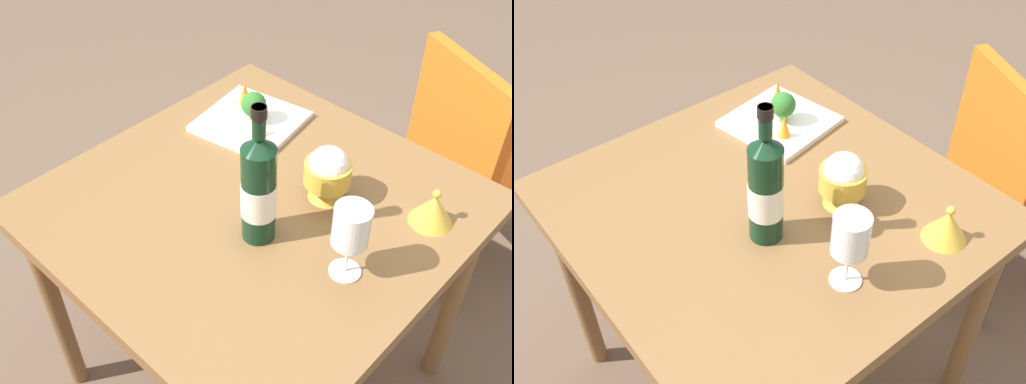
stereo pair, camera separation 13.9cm
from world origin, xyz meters
The scene contains 11 objects.
ground_plane centered at (0.00, 0.00, 0.00)m, with size 8.00×8.00×0.00m, color brown.
dining_table centered at (0.00, 0.00, 0.65)m, with size 0.90×0.90×0.73m.
chair_near_window centered at (-0.18, -0.80, 0.53)m, with size 0.53×0.53×0.85m.
wine_bottle centered at (-0.08, 0.07, 0.87)m, with size 0.08×0.08×0.34m.
wine_glass centered at (-0.28, 0.03, 0.86)m, with size 0.08×0.08×0.18m.
rice_bowl centered at (-0.11, -0.13, 0.81)m, with size 0.11×0.11×0.14m.
rice_bowl_lid centered at (-0.33, -0.22, 0.77)m, with size 0.10×0.10×0.09m.
serving_plate centered at (0.23, -0.22, 0.74)m, with size 0.29×0.29×0.02m.
broccoli_floret centered at (0.21, -0.22, 0.80)m, with size 0.07×0.07×0.09m.
carrot_garnish_left centered at (0.16, -0.18, 0.78)m, with size 0.03×0.03×0.06m.
carrot_garnish_right centered at (0.29, -0.26, 0.78)m, with size 0.04×0.04×0.07m.
Camera 2 is at (-0.81, 0.65, 1.70)m, focal length 42.28 mm.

